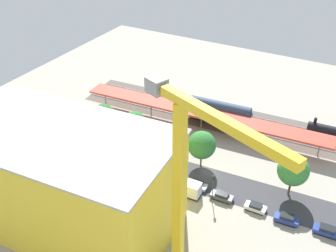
# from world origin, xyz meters

# --- Properties ---
(ground_plane) EXTENTS (144.28, 144.28, 0.00)m
(ground_plane) POSITION_xyz_m (0.00, 0.00, 0.00)
(ground_plane) COLOR #9E998C
(ground_plane) RESTS_ON ground
(rail_bed) EXTENTS (90.89, 19.81, 0.01)m
(rail_bed) POSITION_xyz_m (0.00, -22.91, 0.00)
(rail_bed) COLOR #5B544C
(rail_bed) RESTS_ON ground
(street_asphalt) EXTENTS (90.57, 14.75, 0.01)m
(street_asphalt) POSITION_xyz_m (0.00, 3.04, 0.00)
(street_asphalt) COLOR #38383D
(street_asphalt) RESTS_ON ground
(track_rails) EXTENTS (90.00, 13.40, 0.12)m
(track_rails) POSITION_xyz_m (0.00, -22.91, 0.18)
(track_rails) COLOR #9E9EA8
(track_rails) RESTS_ON ground
(platform_canopy_near) EXTENTS (64.03, 9.47, 4.58)m
(platform_canopy_near) POSITION_xyz_m (8.97, -15.62, 4.31)
(platform_canopy_near) COLOR #C63D2D
(platform_canopy_near) RESTS_ON ground
(freight_coach_far) EXTENTS (16.73, 4.06, 6.13)m
(freight_coach_far) POSITION_xyz_m (5.86, -19.88, 3.23)
(freight_coach_far) COLOR black
(freight_coach_far) RESTS_ON ground
(parked_car_0) EXTENTS (4.89, 2.12, 1.73)m
(parked_car_0) POSITION_xyz_m (-25.85, 6.00, 0.76)
(parked_car_0) COLOR black
(parked_car_0) RESTS_ON ground
(parked_car_1) EXTENTS (4.66, 2.11, 1.80)m
(parked_car_1) POSITION_xyz_m (-18.74, 6.66, 0.80)
(parked_car_1) COLOR black
(parked_car_1) RESTS_ON ground
(parked_car_2) EXTENTS (4.14, 1.95, 1.53)m
(parked_car_2) POSITION_xyz_m (-12.66, 6.34, 0.68)
(parked_car_2) COLOR black
(parked_car_2) RESTS_ON ground
(parked_car_3) EXTENTS (4.63, 2.00, 1.62)m
(parked_car_3) POSITION_xyz_m (-5.80, 6.66, 0.72)
(parked_car_3) COLOR black
(parked_car_3) RESTS_ON ground
(parked_car_4) EXTENTS (4.36, 1.91, 1.62)m
(parked_car_4) POSITION_xyz_m (0.00, 5.98, 0.72)
(parked_car_4) COLOR black
(parked_car_4) RESTS_ON ground
(parked_car_5) EXTENTS (4.47, 2.23, 1.69)m
(parked_car_5) POSITION_xyz_m (6.99, 6.98, 0.76)
(parked_car_5) COLOR black
(parked_car_5) RESTS_ON ground
(parked_car_6) EXTENTS (4.68, 2.18, 1.66)m
(parked_car_6) POSITION_xyz_m (12.99, 6.17, 0.73)
(parked_car_6) COLOR black
(parked_car_6) RESTS_ON ground
(parked_car_7) EXTENTS (4.21, 2.24, 1.72)m
(parked_car_7) POSITION_xyz_m (19.11, 6.71, 0.77)
(parked_car_7) COLOR black
(parked_car_7) RESTS_ON ground
(construction_building) EXTENTS (40.34, 22.93, 19.13)m
(construction_building) POSITION_xyz_m (17.26, 25.39, 9.56)
(construction_building) COLOR yellow
(construction_building) RESTS_ON ground
(construction_roof_slab) EXTENTS (40.97, 23.57, 0.40)m
(construction_roof_slab) POSITION_xyz_m (17.26, 25.39, 19.33)
(construction_roof_slab) COLOR #ADA89E
(construction_roof_slab) RESTS_ON construction_building
(tower_crane) EXTENTS (21.26, 9.56, 34.12)m
(tower_crane) POSITION_xyz_m (-7.81, 27.85, 19.61)
(tower_crane) COLOR gray
(tower_crane) RESTS_ON ground
(box_truck_0) EXTENTS (9.21, 3.02, 3.39)m
(box_truck_0) POSITION_xyz_m (19.15, 8.44, 1.67)
(box_truck_0) COLOR black
(box_truck_0) RESTS_ON ground
(box_truck_1) EXTENTS (10.06, 2.62, 3.49)m
(box_truck_1) POSITION_xyz_m (12.72, 8.67, 1.72)
(box_truck_1) COLOR black
(box_truck_1) RESTS_ON ground
(box_truck_2) EXTENTS (8.53, 2.71, 3.26)m
(box_truck_2) POSITION_xyz_m (2.29, 8.71, 1.61)
(box_truck_2) COLOR black
(box_truck_2) RESTS_ON ground
(street_tree_0) EXTENTS (5.28, 5.28, 8.37)m
(street_tree_0) POSITION_xyz_m (20.04, -1.83, 5.71)
(street_tree_0) COLOR brown
(street_tree_0) RESTS_ON ground
(street_tree_1) EXTENTS (6.25, 6.25, 9.31)m
(street_tree_1) POSITION_xyz_m (-17.13, -1.29, 6.17)
(street_tree_1) COLOR brown
(street_tree_1) RESTS_ON ground
(street_tree_2) EXTENTS (5.89, 5.89, 8.06)m
(street_tree_2) POSITION_xyz_m (28.76, -1.46, 5.10)
(street_tree_2) COLOR brown
(street_tree_2) RESTS_ON ground
(street_tree_3) EXTENTS (6.23, 6.23, 8.54)m
(street_tree_3) POSITION_xyz_m (2.51, -1.42, 5.42)
(street_tree_3) COLOR brown
(street_tree_3) RESTS_ON ground
(traffic_light) EXTENTS (0.50, 0.36, 6.14)m
(traffic_light) POSITION_xyz_m (-4.17, 7.70, 4.11)
(traffic_light) COLOR #333333
(traffic_light) RESTS_ON ground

